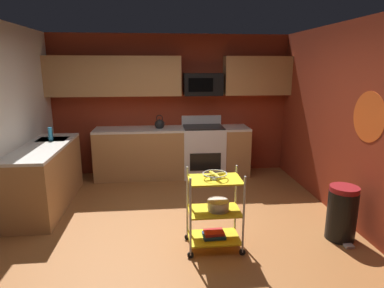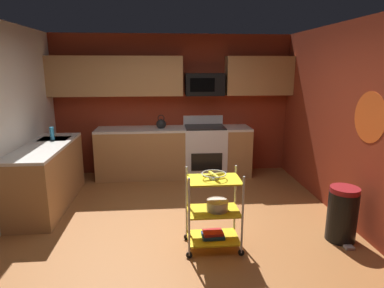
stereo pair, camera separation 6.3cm
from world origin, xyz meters
The scene contains 15 objects.
floor centered at (0.00, 0.00, -0.02)m, with size 4.40×4.80×0.04m, color #995B2D.
wall_back centered at (0.00, 2.43, 1.30)m, with size 4.52×0.06×2.60m, color maroon.
wall_right centered at (2.23, 0.00, 1.30)m, with size 0.06×4.80×2.60m, color maroon.
wall_flower_decal centered at (2.20, -0.26, 1.45)m, with size 0.60×0.60×0.00m, color #E5591E.
counter_run centered at (-0.75, 1.63, 0.46)m, with size 3.61×2.40×0.92m.
oven_range centered at (0.57, 2.10, 0.48)m, with size 0.76×0.65×1.10m.
upper_cabinets centered at (-0.13, 2.23, 1.85)m, with size 4.40×0.33×0.70m.
microwave centered at (0.57, 2.21, 1.70)m, with size 0.70×0.39×0.40m.
rolling_cart centered at (0.35, -0.48, 0.45)m, with size 0.64×0.41×0.91m.
fruit_bowl centered at (0.35, -0.48, 0.88)m, with size 0.27×0.27×0.07m.
mixing_bowl_large centered at (0.40, -0.48, 0.52)m, with size 0.25×0.25×0.11m.
book_stack centered at (0.35, -0.48, 0.16)m, with size 0.26×0.18×0.07m.
kettle centered at (-0.23, 2.10, 1.00)m, with size 0.21×0.18×0.26m.
dish_soap_bottle centered at (-1.89, 1.25, 1.02)m, with size 0.06×0.06×0.20m, color #2D8CBF.
trash_can centered at (1.90, -0.43, 0.33)m, with size 0.34×0.42×0.66m.
Camera 2 is at (-0.17, -3.86, 2.03)m, focal length 30.87 mm.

